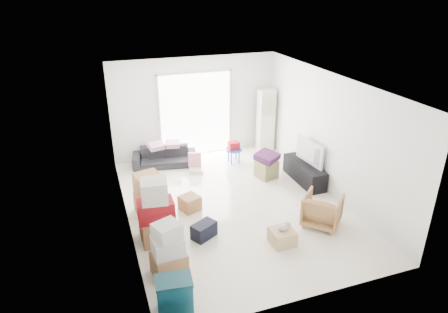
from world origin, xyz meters
name	(u,v)px	position (x,y,z in m)	size (l,w,h in m)	color
room_shell	(235,147)	(0.00, 0.00, 1.35)	(4.98, 6.48, 3.18)	silver
sliding_door	(196,111)	(0.00, 2.98, 1.24)	(2.10, 0.04, 2.33)	white
ac_tower	(266,120)	(1.95, 2.65, 0.88)	(0.45, 0.30, 1.75)	white
tv_console	(304,172)	(2.00, 0.48, 0.24)	(0.42, 1.41, 0.47)	black
television	(305,161)	(2.00, 0.48, 0.54)	(1.00, 0.57, 0.13)	black
sofa	(164,154)	(-1.01, 2.50, 0.32)	(1.65, 0.48, 0.65)	#26272B
pillow_left	(156,141)	(-1.21, 2.51, 0.70)	(0.35, 0.28, 0.11)	#DEA2B9
pillow_right	(173,139)	(-0.77, 2.52, 0.70)	(0.34, 0.27, 0.12)	#DEA2B9
armchair	(323,209)	(1.38, -1.29, 0.36)	(0.70, 0.65, 0.72)	#A27348
storage_bins	(175,296)	(-1.90, -2.61, 0.30)	(0.56, 0.43, 0.61)	#0E4759
box_stack_a	(168,252)	(-1.80, -1.74, 0.44)	(0.60, 0.53, 0.97)	#B27550
box_stack_b	(156,214)	(-1.80, -0.71, 0.54)	(0.69, 0.62, 1.24)	#B27550
box_stack_c	(149,194)	(-1.77, 0.32, 0.42)	(0.62, 0.60, 0.87)	#B27550
loose_box	(190,203)	(-0.96, 0.12, 0.16)	(0.38, 0.38, 0.31)	#B27550
duffel_bag	(204,230)	(-0.96, -0.94, 0.15)	(0.47, 0.28, 0.30)	black
ottoman	(266,169)	(1.23, 0.98, 0.22)	(0.44, 0.44, 0.44)	olive
blanket	(267,158)	(1.23, 0.98, 0.51)	(0.49, 0.49, 0.14)	#572356
kids_table	(234,148)	(0.77, 2.08, 0.41)	(0.45, 0.45, 0.58)	blue
toy_walker	(196,166)	(-0.33, 1.88, 0.13)	(0.43, 0.41, 0.48)	silver
wood_crate	(282,237)	(0.35, -1.61, 0.14)	(0.43, 0.43, 0.28)	tan
plush_bunny	(284,227)	(0.38, -1.60, 0.35)	(0.28, 0.16, 0.14)	#B2ADA8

